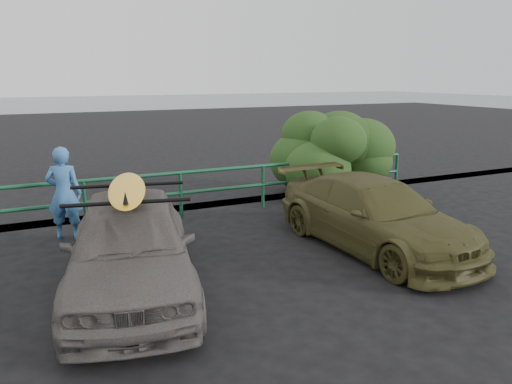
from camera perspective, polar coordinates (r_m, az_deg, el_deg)
ground at (r=6.42m, az=-3.66°, el=-15.23°), size 80.00×80.00×0.00m
ocean at (r=65.36m, az=-23.97°, el=9.38°), size 200.00×200.00×0.00m
guardrail at (r=10.77m, az=-13.68°, el=-0.81°), size 14.00×0.08×1.04m
shrub_right at (r=13.04m, az=7.74°, el=3.88°), size 3.20×2.40×1.95m
sedan at (r=7.27m, az=-14.16°, el=-5.90°), size 2.56×4.52×1.45m
olive_vehicle at (r=9.16m, az=13.42°, el=-2.53°), size 1.95×4.41×1.26m
man at (r=10.06m, az=-21.09°, el=-0.14°), size 0.76×0.62×1.78m
roof_rack at (r=7.07m, az=-14.49°, el=-0.13°), size 1.81×1.44×0.05m
surfboard at (r=7.06m, az=-14.52°, el=0.36°), size 0.98×2.43×0.07m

